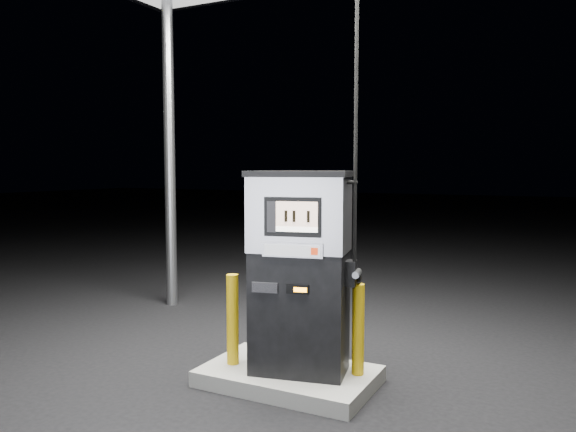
% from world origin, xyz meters
% --- Properties ---
extents(ground, '(80.00, 80.00, 0.00)m').
position_xyz_m(ground, '(0.00, 0.00, 0.00)').
color(ground, black).
rests_on(ground, ground).
extents(pump_island, '(1.60, 1.00, 0.15)m').
position_xyz_m(pump_island, '(0.00, 0.00, 0.07)').
color(pump_island, slate).
rests_on(pump_island, ground).
extents(fuel_dispenser, '(1.08, 0.74, 3.89)m').
position_xyz_m(fuel_dispenser, '(0.12, -0.02, 1.11)').
color(fuel_dispenser, black).
rests_on(fuel_dispenser, pump_island).
extents(bollard_left, '(0.15, 0.15, 0.88)m').
position_xyz_m(bollard_left, '(-0.55, -0.12, 0.59)').
color(bollard_left, '#C99D0B').
rests_on(bollard_left, pump_island).
extents(bollard_right, '(0.12, 0.12, 0.84)m').
position_xyz_m(bollard_right, '(0.63, 0.16, 0.57)').
color(bollard_right, '#C99D0B').
rests_on(bollard_right, pump_island).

